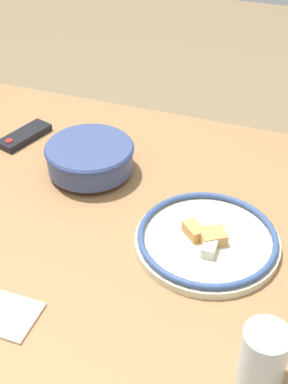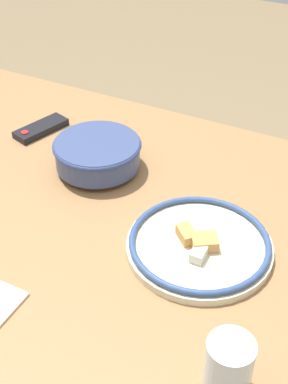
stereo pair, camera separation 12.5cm
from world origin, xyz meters
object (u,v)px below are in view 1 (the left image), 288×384
at_px(food_plate, 207,240).
at_px(noodle_bowl, 90,157).
at_px(tv_remote, 24,136).
at_px(drinking_glass, 263,356).

bearing_deg(food_plate, noodle_bowl, 155.09).
distance_m(food_plate, tv_remote, 0.65).
distance_m(noodle_bowl, drinking_glass, 0.69).
distance_m(noodle_bowl, food_plate, 0.39).
bearing_deg(drinking_glass, tv_remote, 144.95).
bearing_deg(tv_remote, food_plate, 174.21).
xyz_separation_m(food_plate, tv_remote, (-0.60, 0.25, -0.01)).
xyz_separation_m(noodle_bowl, food_plate, (0.35, -0.16, -0.03)).
bearing_deg(drinking_glass, food_plate, 120.12).
distance_m(noodle_bowl, tv_remote, 0.26).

